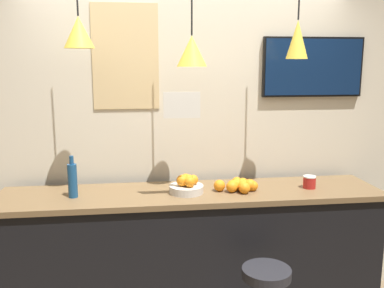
{
  "coord_description": "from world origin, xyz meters",
  "views": [
    {
      "loc": [
        -0.39,
        -2.42,
        1.95
      ],
      "look_at": [
        0.0,
        0.54,
        1.39
      ],
      "focal_mm": 40.0,
      "sensor_mm": 36.0,
      "label": 1
    }
  ],
  "objects": [
    {
      "name": "wall_poster",
      "position": [
        -0.46,
        0.91,
        2.0
      ],
      "size": [
        0.5,
        0.01,
        0.79
      ],
      "color": "#DBBC84"
    },
    {
      "name": "juice_bottle",
      "position": [
        -0.84,
        0.51,
        1.16
      ],
      "size": [
        0.06,
        0.06,
        0.29
      ],
      "color": "navy",
      "rests_on": "service_counter"
    },
    {
      "name": "pendant_lamp_right",
      "position": [
        0.75,
        0.55,
        2.12
      ],
      "size": [
        0.15,
        0.15,
        0.82
      ],
      "color": "black"
    },
    {
      "name": "mounted_tv",
      "position": [
        1.02,
        0.89,
        1.92
      ],
      "size": [
        0.82,
        0.04,
        0.47
      ],
      "color": "black"
    },
    {
      "name": "hanging_menu_board",
      "position": [
        -0.09,
        0.33,
        1.68
      ],
      "size": [
        0.24,
        0.01,
        0.17
      ],
      "color": "white"
    },
    {
      "name": "pendant_lamp_left",
      "position": [
        -0.75,
        0.55,
        2.15
      ],
      "size": [
        0.2,
        0.2,
        0.75
      ],
      "color": "black"
    },
    {
      "name": "spread_jar",
      "position": [
        0.88,
        0.51,
        1.08
      ],
      "size": [
        0.09,
        0.09,
        0.09
      ],
      "color": "red",
      "rests_on": "service_counter"
    },
    {
      "name": "pendant_lamp_middle",
      "position": [
        0.0,
        0.55,
        2.04
      ],
      "size": [
        0.21,
        0.21,
        0.87
      ],
      "color": "black"
    },
    {
      "name": "fruit_bowl",
      "position": [
        -0.04,
        0.51,
        1.09
      ],
      "size": [
        0.25,
        0.25,
        0.14
      ],
      "color": "beige",
      "rests_on": "service_counter"
    },
    {
      "name": "orange_pile",
      "position": [
        0.35,
        0.52,
        1.08
      ],
      "size": [
        0.32,
        0.24,
        0.09
      ],
      "color": "orange",
      "rests_on": "service_counter"
    },
    {
      "name": "back_wall",
      "position": [
        0.0,
        0.94,
        1.45
      ],
      "size": [
        8.0,
        0.06,
        2.9
      ],
      "color": "beige",
      "rests_on": "ground_plane"
    },
    {
      "name": "service_counter",
      "position": [
        0.0,
        0.54,
        0.52
      ],
      "size": [
        2.77,
        0.58,
        1.04
      ],
      "color": "black",
      "rests_on": "ground_plane"
    }
  ]
}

